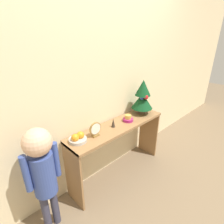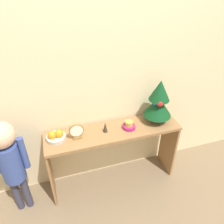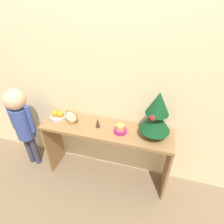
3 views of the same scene
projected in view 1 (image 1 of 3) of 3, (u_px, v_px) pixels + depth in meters
The scene contains 9 objects.
ground_plane at pixel (127, 178), 2.17m from camera, with size 12.00×12.00×0.00m, color #7A664C.
back_wall at pixel (106, 73), 1.92m from camera, with size 7.00×0.05×2.50m, color beige.
console_table at pixel (118, 136), 2.06m from camera, with size 1.30×0.32×0.69m.
mini_tree at pixel (143, 97), 2.21m from camera, with size 0.27×0.27×0.45m.
fruit_bowl at pixel (78, 138), 1.67m from camera, with size 0.17×0.17×0.09m.
singing_bowl at pixel (128, 119), 2.08m from camera, with size 0.12×0.12×0.08m.
desk_clock at pixel (95, 130), 1.74m from camera, with size 0.13×0.04×0.15m.
figurine at pixel (113, 123), 1.94m from camera, with size 0.04×0.04×0.10m.
child_figure at pixel (42, 168), 1.38m from camera, with size 0.29×0.22×1.02m.
Camera 1 is at (-1.29, -1.06, 1.62)m, focal length 28.00 mm.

